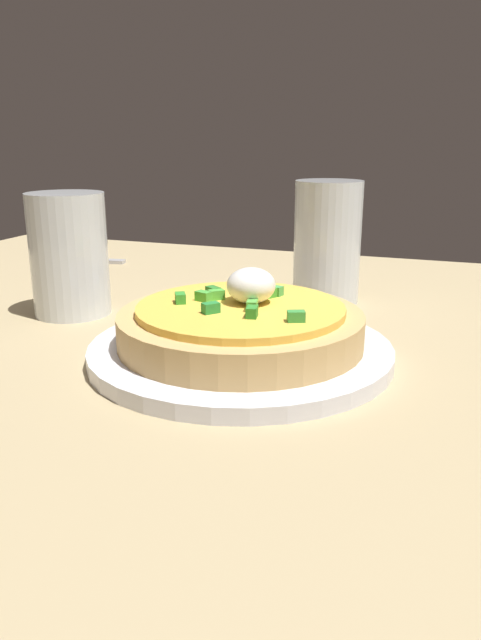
{
  "coord_description": "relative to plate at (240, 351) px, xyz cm",
  "views": [
    {
      "loc": [
        21.94,
        -49.23,
        20.33
      ],
      "look_at": [
        6.14,
        -5.39,
        6.16
      ],
      "focal_mm": 34.09,
      "sensor_mm": 36.0,
      "label": 1
    }
  ],
  "objects": [
    {
      "name": "cup_near",
      "position": [
        2.66,
        20.0,
        5.39
      ],
      "size": [
        7.15,
        7.15,
        12.99
      ],
      "color": "silver",
      "rests_on": "dining_table"
    },
    {
      "name": "fork",
      "position": [
        -33.5,
        29.72,
        -0.38
      ],
      "size": [
        12.1,
        2.74,
        0.5
      ],
      "rotation": [
        0.0,
        0.0,
        0.15
      ],
      "color": "#B7B7BC",
      "rests_on": "dining_table"
    },
    {
      "name": "plate",
      "position": [
        0.0,
        0.0,
        0.0
      ],
      "size": [
        24.54,
        24.54,
        1.26
      ],
      "primitive_type": "cylinder",
      "color": "white",
      "rests_on": "dining_table"
    },
    {
      "name": "pizza",
      "position": [
        0.02,
        0.04,
        2.3
      ],
      "size": [
        19.75,
        19.75,
        6.11
      ],
      "color": "tan",
      "rests_on": "plate"
    },
    {
      "name": "cup_far",
      "position": [
        -20.56,
        6.59,
        5.15
      ],
      "size": [
        7.64,
        7.64,
        12.16
      ],
      "color": "silver",
      "rests_on": "dining_table"
    },
    {
      "name": "dining_table",
      "position": [
        -6.14,
        5.39,
        -2.08
      ],
      "size": [
        105.8,
        84.66,
        2.9
      ],
      "primitive_type": "cube",
      "color": "tan",
      "rests_on": "ground"
    }
  ]
}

